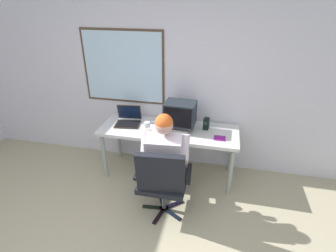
{
  "coord_description": "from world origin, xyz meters",
  "views": [
    {
      "loc": [
        0.92,
        -1.07,
        2.33
      ],
      "look_at": [
        0.33,
        1.58,
        0.94
      ],
      "focal_mm": 28.09,
      "sensor_mm": 36.0,
      "label": 1
    }
  ],
  "objects_px": {
    "laptop": "(128,119)",
    "desk_speaker": "(206,124)",
    "wine_glass": "(147,125)",
    "crt_monitor": "(180,114)",
    "person_seated": "(166,157)",
    "cd_case": "(220,138)",
    "office_chair": "(162,179)",
    "desk": "(169,134)"
  },
  "relations": [
    {
      "from": "laptop",
      "to": "desk_speaker",
      "type": "xyz_separation_m",
      "value": [
        1.06,
        0.04,
        0.02
      ]
    },
    {
      "from": "wine_glass",
      "to": "crt_monitor",
      "type": "bearing_deg",
      "value": 24.6
    },
    {
      "from": "person_seated",
      "to": "laptop",
      "type": "distance_m",
      "value": 0.92
    },
    {
      "from": "wine_glass",
      "to": "cd_case",
      "type": "bearing_deg",
      "value": 2.09
    },
    {
      "from": "crt_monitor",
      "to": "wine_glass",
      "type": "relative_size",
      "value": 2.82
    },
    {
      "from": "crt_monitor",
      "to": "wine_glass",
      "type": "distance_m",
      "value": 0.45
    },
    {
      "from": "office_chair",
      "to": "desk_speaker",
      "type": "bearing_deg",
      "value": 67.91
    },
    {
      "from": "cd_case",
      "to": "office_chair",
      "type": "bearing_deg",
      "value": -128.73
    },
    {
      "from": "office_chair",
      "to": "cd_case",
      "type": "xyz_separation_m",
      "value": [
        0.56,
        0.7,
        0.19
      ]
    },
    {
      "from": "desk_speaker",
      "to": "cd_case",
      "type": "xyz_separation_m",
      "value": [
        0.19,
        -0.22,
        -0.07
      ]
    },
    {
      "from": "wine_glass",
      "to": "desk_speaker",
      "type": "relative_size",
      "value": 0.9
    },
    {
      "from": "desk_speaker",
      "to": "office_chair",
      "type": "bearing_deg",
      "value": -112.09
    },
    {
      "from": "person_seated",
      "to": "wine_glass",
      "type": "relative_size",
      "value": 8.73
    },
    {
      "from": "wine_glass",
      "to": "cd_case",
      "type": "height_order",
      "value": "wine_glass"
    },
    {
      "from": "office_chair",
      "to": "cd_case",
      "type": "height_order",
      "value": "office_chair"
    },
    {
      "from": "desk",
      "to": "wine_glass",
      "type": "bearing_deg",
      "value": -149.32
    },
    {
      "from": "person_seated",
      "to": "desk_speaker",
      "type": "bearing_deg",
      "value": 59.14
    },
    {
      "from": "crt_monitor",
      "to": "laptop",
      "type": "bearing_deg",
      "value": 177.68
    },
    {
      "from": "laptop",
      "to": "desk_speaker",
      "type": "bearing_deg",
      "value": 2.23
    },
    {
      "from": "office_chair",
      "to": "cd_case",
      "type": "bearing_deg",
      "value": 51.27
    },
    {
      "from": "person_seated",
      "to": "crt_monitor",
      "type": "height_order",
      "value": "person_seated"
    },
    {
      "from": "laptop",
      "to": "desk",
      "type": "bearing_deg",
      "value": -6.05
    },
    {
      "from": "wine_glass",
      "to": "cd_case",
      "type": "relative_size",
      "value": 0.99
    },
    {
      "from": "desk",
      "to": "cd_case",
      "type": "distance_m",
      "value": 0.68
    },
    {
      "from": "desk",
      "to": "office_chair",
      "type": "distance_m",
      "value": 0.83
    },
    {
      "from": "person_seated",
      "to": "desk_speaker",
      "type": "xyz_separation_m",
      "value": [
        0.39,
        0.66,
        0.15
      ]
    },
    {
      "from": "person_seated",
      "to": "cd_case",
      "type": "xyz_separation_m",
      "value": [
        0.58,
        0.44,
        0.08
      ]
    },
    {
      "from": "person_seated",
      "to": "wine_glass",
      "type": "bearing_deg",
      "value": 129.79
    },
    {
      "from": "office_chair",
      "to": "wine_glass",
      "type": "xyz_separation_m",
      "value": [
        -0.36,
        0.67,
        0.28
      ]
    },
    {
      "from": "crt_monitor",
      "to": "cd_case",
      "type": "bearing_deg",
      "value": -15.6
    },
    {
      "from": "desk",
      "to": "crt_monitor",
      "type": "distance_m",
      "value": 0.33
    },
    {
      "from": "cd_case",
      "to": "person_seated",
      "type": "bearing_deg",
      "value": -142.9
    },
    {
      "from": "desk_speaker",
      "to": "cd_case",
      "type": "distance_m",
      "value": 0.3
    },
    {
      "from": "desk",
      "to": "desk_speaker",
      "type": "bearing_deg",
      "value": 12.07
    },
    {
      "from": "desk",
      "to": "laptop",
      "type": "height_order",
      "value": "laptop"
    },
    {
      "from": "laptop",
      "to": "wine_glass",
      "type": "relative_size",
      "value": 2.56
    },
    {
      "from": "desk",
      "to": "person_seated",
      "type": "bearing_deg",
      "value": -80.94
    },
    {
      "from": "person_seated",
      "to": "crt_monitor",
      "type": "distance_m",
      "value": 0.66
    },
    {
      "from": "laptop",
      "to": "wine_glass",
      "type": "bearing_deg",
      "value": -32.35
    },
    {
      "from": "person_seated",
      "to": "desk_speaker",
      "type": "height_order",
      "value": "person_seated"
    },
    {
      "from": "crt_monitor",
      "to": "person_seated",
      "type": "bearing_deg",
      "value": -95.42
    },
    {
      "from": "crt_monitor",
      "to": "office_chair",
      "type": "bearing_deg",
      "value": -92.36
    }
  ]
}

